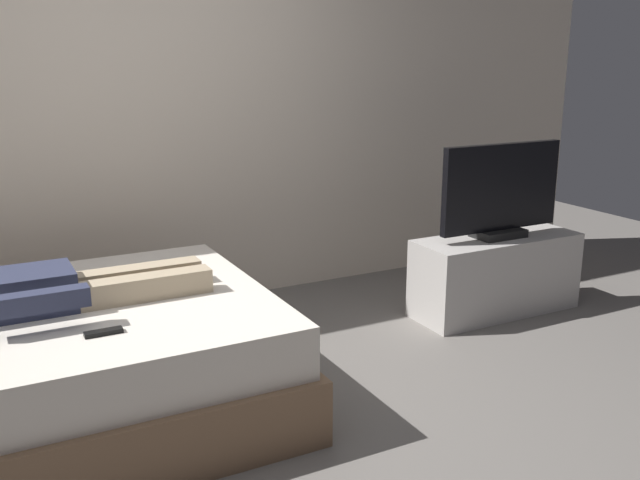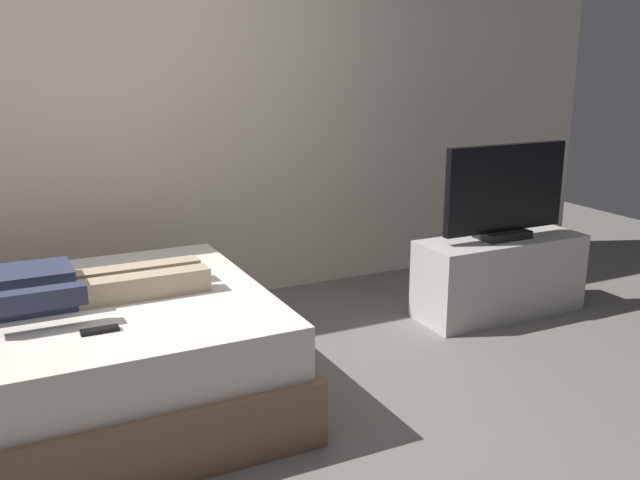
{
  "view_description": "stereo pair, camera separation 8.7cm",
  "coord_description": "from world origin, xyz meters",
  "px_view_note": "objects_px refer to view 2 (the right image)",
  "views": [
    {
      "loc": [
        -1.0,
        -2.62,
        1.63
      ],
      "look_at": [
        0.63,
        0.5,
        0.69
      ],
      "focal_mm": 39.52,
      "sensor_mm": 36.0,
      "label": 1
    },
    {
      "loc": [
        -0.92,
        -2.66,
        1.63
      ],
      "look_at": [
        0.63,
        0.5,
        0.69
      ],
      "focal_mm": 39.52,
      "sensor_mm": 36.0,
      "label": 2
    }
  ],
  "objects_px": {
    "person": "(47,289)",
    "remote": "(100,330)",
    "tv_stand": "(499,276)",
    "tv": "(505,193)",
    "bed": "(49,366)"
  },
  "relations": [
    {
      "from": "person",
      "to": "tv",
      "type": "distance_m",
      "value": 2.71
    },
    {
      "from": "tv",
      "to": "remote",
      "type": "bearing_deg",
      "value": -167.37
    },
    {
      "from": "tv",
      "to": "person",
      "type": "bearing_deg",
      "value": -176.48
    },
    {
      "from": "tv_stand",
      "to": "tv",
      "type": "xyz_separation_m",
      "value": [
        0.0,
        0.0,
        0.53
      ]
    },
    {
      "from": "bed",
      "to": "tv_stand",
      "type": "height_order",
      "value": "bed"
    },
    {
      "from": "bed",
      "to": "tv_stand",
      "type": "relative_size",
      "value": 1.86
    },
    {
      "from": "bed",
      "to": "tv",
      "type": "distance_m",
      "value": 2.78
    },
    {
      "from": "person",
      "to": "tv_stand",
      "type": "relative_size",
      "value": 1.15
    },
    {
      "from": "person",
      "to": "tv",
      "type": "bearing_deg",
      "value": 3.52
    },
    {
      "from": "remote",
      "to": "person",
      "type": "bearing_deg",
      "value": 110.47
    },
    {
      "from": "bed",
      "to": "remote",
      "type": "bearing_deg",
      "value": -65.57
    },
    {
      "from": "remote",
      "to": "tv_stand",
      "type": "distance_m",
      "value": 2.63
    },
    {
      "from": "person",
      "to": "remote",
      "type": "relative_size",
      "value": 8.4
    },
    {
      "from": "person",
      "to": "remote",
      "type": "distance_m",
      "value": 0.44
    },
    {
      "from": "bed",
      "to": "tv_stand",
      "type": "bearing_deg",
      "value": 3.67
    }
  ]
}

